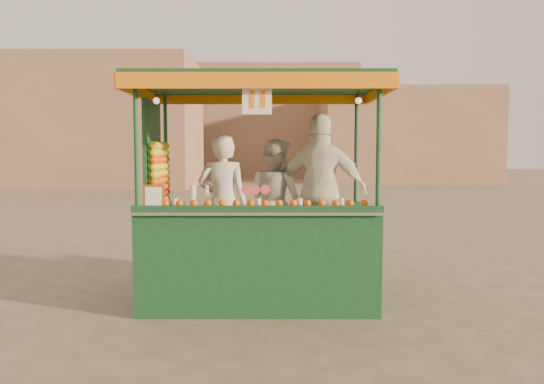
{
  "coord_description": "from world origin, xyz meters",
  "views": [
    {
      "loc": [
        -0.2,
        -5.89,
        1.7
      ],
      "look_at": [
        -0.22,
        0.19,
        1.24
      ],
      "focal_mm": 35.34,
      "sensor_mm": 36.0,
      "label": 1
    }
  ],
  "objects_px": {
    "juice_cart": "(253,231)",
    "vendor_left": "(223,203)",
    "vendor_middle": "(276,202)",
    "vendor_right": "(321,192)"
  },
  "relations": [
    {
      "from": "vendor_middle",
      "to": "vendor_right",
      "type": "distance_m",
      "value": 0.62
    },
    {
      "from": "vendor_left",
      "to": "vendor_middle",
      "type": "relative_size",
      "value": 1.03
    },
    {
      "from": "vendor_left",
      "to": "vendor_right",
      "type": "relative_size",
      "value": 0.86
    },
    {
      "from": "juice_cart",
      "to": "vendor_left",
      "type": "distance_m",
      "value": 0.57
    },
    {
      "from": "vendor_right",
      "to": "vendor_left",
      "type": "bearing_deg",
      "value": 17.97
    },
    {
      "from": "juice_cart",
      "to": "vendor_left",
      "type": "relative_size",
      "value": 1.71
    },
    {
      "from": "juice_cart",
      "to": "vendor_middle",
      "type": "bearing_deg",
      "value": 68.79
    },
    {
      "from": "juice_cart",
      "to": "vendor_middle",
      "type": "distance_m",
      "value": 0.77
    },
    {
      "from": "juice_cart",
      "to": "vendor_right",
      "type": "height_order",
      "value": "juice_cart"
    },
    {
      "from": "vendor_left",
      "to": "vendor_right",
      "type": "distance_m",
      "value": 1.19
    }
  ]
}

